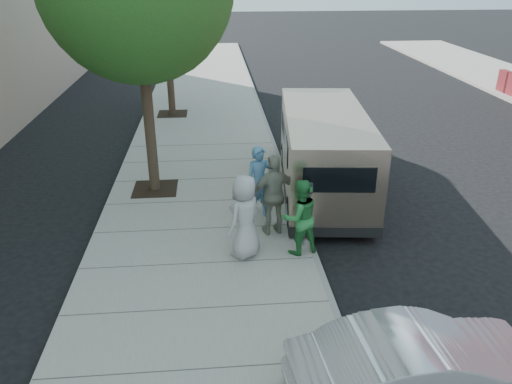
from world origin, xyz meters
TOP-DOWN VIEW (x-y plane):
  - ground at (0.00, 0.00)m, footprint 120.00×120.00m
  - sidewalk at (-1.00, 0.00)m, footprint 5.00×60.00m
  - curb_face at (1.44, 0.00)m, footprint 0.12×60.00m
  - parking_meter at (1.25, -0.96)m, footprint 0.31×0.11m
  - van at (2.31, 2.12)m, footprint 2.65×6.37m
  - sedan at (2.17, -5.26)m, footprint 3.88×1.67m
  - person_officer at (0.42, 0.56)m, footprint 0.72×0.55m
  - person_green_shirt at (1.11, -1.22)m, footprint 0.96×0.84m
  - person_gray_shirt at (-0.06, -1.24)m, footprint 1.03×1.05m
  - person_striped_polo at (0.67, -0.33)m, footprint 1.19×0.71m

SIDE VIEW (x-z plane):
  - ground at x=0.00m, z-range 0.00..0.00m
  - sidewalk at x=-1.00m, z-range 0.00..0.15m
  - curb_face at x=1.44m, z-range -0.01..0.15m
  - sedan at x=2.17m, z-range 0.00..1.24m
  - person_green_shirt at x=1.11m, z-range 0.15..1.83m
  - person_officer at x=0.42m, z-range 0.15..1.93m
  - person_gray_shirt at x=-0.06m, z-range 0.15..1.97m
  - person_striped_polo at x=0.67m, z-range 0.15..2.05m
  - van at x=2.31m, z-range 0.07..2.37m
  - parking_meter at x=1.25m, z-range 0.48..1.97m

